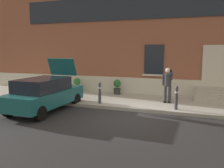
# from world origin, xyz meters

# --- Properties ---
(ground_plane) EXTENTS (80.00, 80.00, 0.00)m
(ground_plane) POSITION_xyz_m (0.00, 0.00, 0.00)
(ground_plane) COLOR #232326
(sidewalk) EXTENTS (24.00, 3.60, 0.15)m
(sidewalk) POSITION_xyz_m (0.00, 2.80, 0.07)
(sidewalk) COLOR #99968E
(sidewalk) RESTS_ON ground
(curb_edge) EXTENTS (24.00, 0.12, 0.15)m
(curb_edge) POSITION_xyz_m (0.00, 0.94, 0.07)
(curb_edge) COLOR gray
(curb_edge) RESTS_ON ground
(building_facade) EXTENTS (24.00, 1.52, 7.50)m
(building_facade) POSITION_xyz_m (0.01, 5.29, 3.73)
(building_facade) COLOR brown
(building_facade) RESTS_ON ground
(entrance_stoop) EXTENTS (1.83, 1.28, 0.64)m
(entrance_stoop) POSITION_xyz_m (3.27, 4.12, 0.39)
(entrance_stoop) COLOR #9E998E
(entrance_stoop) RESTS_ON sidewalk
(hatchback_car_teal) EXTENTS (1.87, 4.10, 2.34)m
(hatchback_car_teal) POSITION_xyz_m (-3.99, -0.28, 0.80)
(hatchback_car_teal) COLOR #165156
(hatchback_car_teal) RESTS_ON ground
(bollard_near_person) EXTENTS (0.15, 0.15, 1.04)m
(bollard_near_person) POSITION_xyz_m (1.63, 1.35, 0.71)
(bollard_near_person) COLOR #333338
(bollard_near_person) RESTS_ON sidewalk
(bollard_far_left) EXTENTS (0.15, 0.15, 1.04)m
(bollard_far_left) POSITION_xyz_m (-1.98, 1.35, 0.71)
(bollard_far_left) COLOR #333338
(bollard_far_left) RESTS_ON sidewalk
(person_on_phone) EXTENTS (0.51, 0.51, 1.74)m
(person_on_phone) POSITION_xyz_m (1.11, 2.52, 1.15)
(person_on_phone) COLOR #2D2D33
(person_on_phone) RESTS_ON sidewalk
(planter_olive) EXTENTS (0.44, 0.44, 0.86)m
(planter_olive) POSITION_xyz_m (-4.64, 4.04, 0.61)
(planter_olive) COLOR #606B38
(planter_olive) RESTS_ON sidewalk
(planter_charcoal) EXTENTS (0.44, 0.44, 0.86)m
(planter_charcoal) POSITION_xyz_m (-1.96, 4.00, 0.61)
(planter_charcoal) COLOR #2D2D30
(planter_charcoal) RESTS_ON sidewalk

